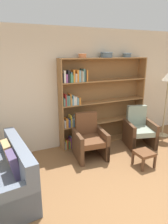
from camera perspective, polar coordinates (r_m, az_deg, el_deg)
name	(u,v)px	position (r m, az deg, el deg)	size (l,w,h in m)	color
ground_plane	(147,208)	(3.42, 17.65, -24.58)	(24.00, 24.00, 0.00)	brown
wall_back	(79,89)	(4.78, -1.38, 6.59)	(12.00, 0.06, 2.75)	beige
bookshelf	(96,102)	(4.86, 3.43, 2.76)	(2.25, 0.30, 2.10)	olive
bowl_sage	(83,55)	(4.54, -0.43, 15.86)	(0.19, 0.19, 0.09)	#C67547
bowl_olive	(107,55)	(4.82, 6.48, 16.00)	(0.29, 0.29, 0.12)	slate
bowl_cream	(127,55)	(5.15, 12.21, 15.66)	(0.22, 0.22, 0.10)	slate
couch	(2,178)	(3.57, -22.31, -17.16)	(1.02, 1.62, 0.85)	slate
armchair_leather	(89,139)	(4.38, 1.48, -7.72)	(0.72, 0.75, 0.95)	brown
armchair_cushioned	(139,129)	(5.09, 15.45, -4.78)	(0.80, 0.83, 0.95)	brown
floor_lamp	(168,82)	(5.62, 22.97, 8.02)	(0.35, 0.35, 1.76)	tan
footstool	(144,154)	(4.25, 16.80, -11.52)	(0.34, 0.34, 0.31)	brown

